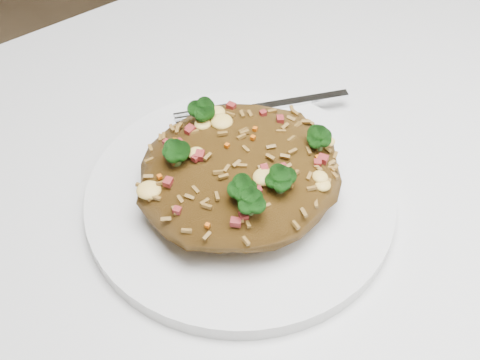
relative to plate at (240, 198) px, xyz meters
name	(u,v)px	position (x,y,z in m)	size (l,w,h in m)	color
plate	(240,198)	(0.00, 0.00, 0.00)	(0.25, 0.25, 0.01)	white
fried_rice	(240,166)	(0.00, 0.00, 0.04)	(0.16, 0.15, 0.07)	brown
fork	(271,105)	(0.08, 0.07, 0.01)	(0.16, 0.07, 0.00)	silver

